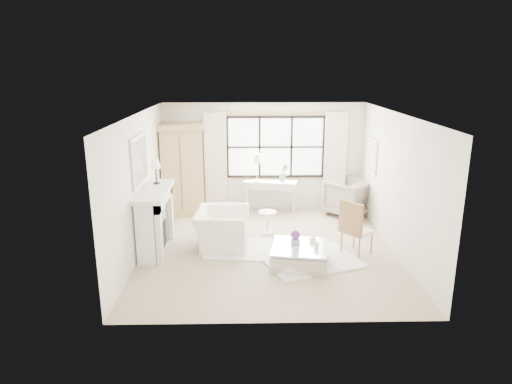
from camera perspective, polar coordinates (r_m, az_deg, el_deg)
The scene contains 32 objects.
floor at distance 9.29m, azimuth 1.55°, elevation -7.10°, with size 5.50×5.50×0.00m, color tan.
ceiling at distance 8.62m, azimuth 1.68°, elevation 9.70°, with size 5.50×5.50×0.00m, color white.
wall_back at distance 11.54m, azimuth 0.94°, elevation 4.43°, with size 5.00×5.00×0.00m, color white.
wall_front at distance 6.24m, azimuth 2.85°, elevation -5.41°, with size 5.00×5.00×0.00m, color white.
wall_left at distance 9.08m, azimuth -14.35°, elevation 0.87°, with size 5.50×5.50×0.00m, color beige.
wall_right at distance 9.32m, azimuth 17.15°, elevation 1.03°, with size 5.50×5.50×0.00m, color beige.
window_pane at distance 11.49m, azimuth 2.45°, elevation 5.64°, with size 2.40×0.02×1.50m, color white.
window_frame at distance 11.48m, azimuth 2.45°, elevation 5.63°, with size 2.50×0.04×1.50m, color black, non-canonical shape.
curtain_rod at distance 11.31m, azimuth 2.52°, elevation 9.93°, with size 0.04×0.04×3.30m, color #A67A39.
curtain_left at distance 11.48m, azimuth -5.06°, elevation 3.73°, with size 0.55×0.10×2.47m, color beige.
curtain_right at distance 11.67m, azimuth 9.84°, elevation 3.76°, with size 0.55×0.10×2.47m, color white.
fireplace at distance 9.23m, azimuth -12.69°, elevation -3.34°, with size 0.58×1.66×1.26m.
mirror_frame at distance 8.97m, azimuth -14.37°, elevation 3.90°, with size 0.05×1.15×0.95m, color silver.
mirror_glass at distance 8.96m, azimuth -14.18°, elevation 3.90°, with size 0.02×1.00×0.80m, color silver.
art_frame at distance 10.85m, azimuth 14.34°, elevation 4.31°, with size 0.04×0.62×0.82m, color white.
art_canvas at distance 10.85m, azimuth 14.24°, elevation 4.32°, with size 0.01×0.52×0.72m, color beige.
mantel_lamp at distance 9.36m, azimuth -12.47°, elevation 3.34°, with size 0.22×0.22×0.51m.
armoire at distance 11.29m, azimuth -9.17°, elevation 2.89°, with size 1.19×0.82×2.24m.
console_table at distance 11.46m, azimuth 1.79°, elevation -0.53°, with size 1.37×0.73×0.80m.
console_lamp at distance 11.21m, azimuth 0.17°, elevation 4.14°, with size 0.28×0.28×0.69m.
orchid_plant at distance 11.33m, azimuth 3.45°, elevation 2.46°, with size 0.23×0.19×0.43m, color #58754E.
side_table at distance 9.99m, azimuth 1.42°, elevation -3.41°, with size 0.40×0.40×0.51m.
rug_left at distance 9.25m, azimuth -0.84°, elevation -7.11°, with size 1.67×1.18×0.03m, color white.
rug_right at distance 8.79m, azimuth 6.90°, elevation -8.46°, with size 1.73×1.30×0.03m, color white.
club_armchair at distance 9.30m, azimuth -4.27°, elevation -4.59°, with size 1.17×1.03×0.76m, color white.
wingback_chair at distance 11.43m, azimuth 11.44°, elevation -0.65°, with size 0.95×0.98×0.89m, color gray.
french_chair at distance 9.15m, azimuth 12.39°, elevation -5.74°, with size 0.68×0.68×1.08m.
coffee_table at distance 8.53m, azimuth 5.45°, elevation -7.97°, with size 1.15×1.15×0.38m.
planter_box at distance 8.50m, azimuth 4.94°, elevation -6.21°, with size 0.14×0.14×0.11m, color gray.
planter_flowers at distance 8.45m, azimuth 4.96°, elevation -5.35°, with size 0.17×0.17×0.17m, color #5C2D71.
pillar_candle at distance 8.38m, azimuth 7.59°, elevation -6.58°, with size 0.09×0.09×0.12m, color silver.
coffee_vase at distance 8.65m, azimuth 7.09°, elevation -5.78°, with size 0.13×0.13×0.14m, color silver.
Camera 1 is at (-0.44, -8.56, 3.59)m, focal length 32.00 mm.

